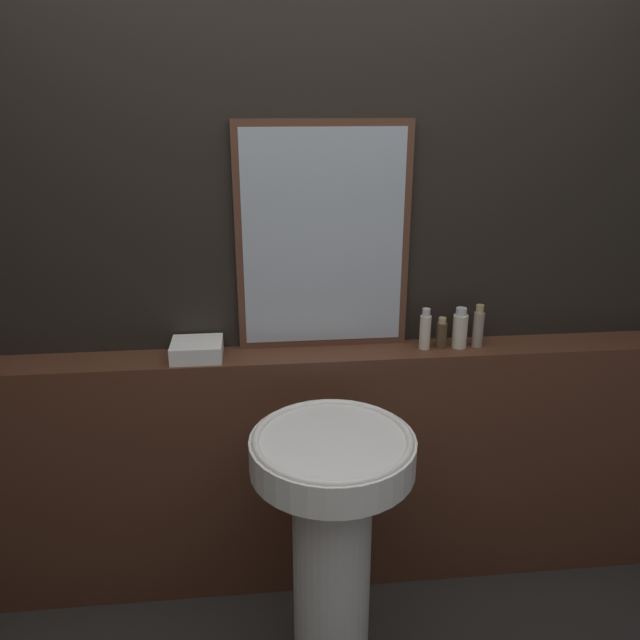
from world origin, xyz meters
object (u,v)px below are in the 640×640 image
Objects in this scene: mirror at (323,239)px; conditioner_bottle at (441,334)px; pedestal_sink at (332,529)px; body_wash_bottle at (478,327)px; lotion_bottle at (460,329)px; shampoo_bottle at (425,330)px; towel_stack at (197,350)px.

mirror reaches higher than conditioner_bottle.
pedestal_sink is 5.72× the size of body_wash_bottle.
lotion_bottle is at bearing 0.00° from conditioner_bottle.
lotion_bottle is at bearing -0.00° from shampoo_bottle.
conditioner_bottle is 0.77× the size of lotion_bottle.
conditioner_bottle is at bearing -9.37° from mirror.
conditioner_bottle reaches higher than pedestal_sink.
pedestal_sink is 0.78m from shampoo_bottle.
shampoo_bottle is (0.37, -0.07, -0.33)m from mirror.
towel_stack is at bearing -180.00° from shampoo_bottle.
mirror is 5.22× the size of shampoo_bottle.
conditioner_bottle is 0.07m from lotion_bottle.
mirror is 5.31× the size of lotion_bottle.
conditioner_bottle is 0.73× the size of body_wash_bottle.
mirror is 0.56m from conditioner_bottle.
mirror is 0.61m from lotion_bottle.
conditioner_bottle is (0.43, -0.07, -0.35)m from mirror.
towel_stack is 1.16× the size of shampoo_bottle.
lotion_bottle is at bearing 40.98° from pedestal_sink.
body_wash_bottle reaches higher than pedestal_sink.
towel_stack is 1.52× the size of conditioner_bottle.
body_wash_bottle is (0.60, 0.46, 0.49)m from pedestal_sink.
mirror reaches higher than pedestal_sink.
shampoo_bottle is at bearing 180.00° from lotion_bottle.
body_wash_bottle reaches higher than lotion_bottle.
mirror is at bearing 169.09° from shampoo_bottle.
pedestal_sink is 0.98m from mirror.
mirror is at bearing 172.88° from body_wash_bottle.
lotion_bottle reaches higher than towel_stack.
lotion_bottle is (0.13, -0.00, -0.00)m from shampoo_bottle.
pedestal_sink is 1.14× the size of mirror.
lotion_bottle is at bearing -8.10° from mirror.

